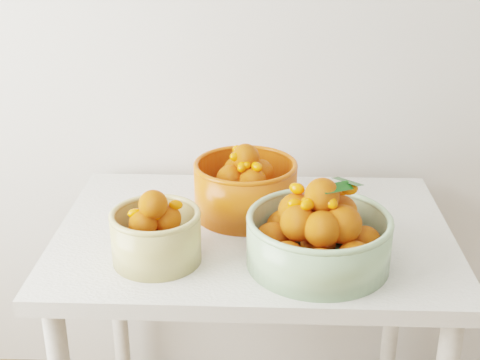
{
  "coord_description": "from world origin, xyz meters",
  "views": [
    {
      "loc": [
        -0.34,
        0.08,
        1.54
      ],
      "look_at": [
        -0.4,
        1.52,
        0.92
      ],
      "focal_mm": 50.0,
      "sensor_mm": 36.0,
      "label": 1
    }
  ],
  "objects_px": {
    "table": "(254,262)",
    "bowl_green": "(318,235)",
    "bowl_orange": "(246,187)",
    "bowl_cream": "(156,234)"
  },
  "relations": [
    {
      "from": "table",
      "to": "bowl_green",
      "type": "bearing_deg",
      "value": -47.96
    },
    {
      "from": "bowl_green",
      "to": "bowl_orange",
      "type": "xyz_separation_m",
      "value": [
        -0.17,
        0.26,
        0.0
      ]
    },
    {
      "from": "table",
      "to": "bowl_cream",
      "type": "relative_size",
      "value": 4.17
    },
    {
      "from": "table",
      "to": "bowl_orange",
      "type": "relative_size",
      "value": 3.4
    },
    {
      "from": "bowl_cream",
      "to": "bowl_orange",
      "type": "bearing_deg",
      "value": 51.96
    },
    {
      "from": "bowl_green",
      "to": "bowl_orange",
      "type": "bearing_deg",
      "value": 123.98
    },
    {
      "from": "bowl_green",
      "to": "bowl_cream",
      "type": "bearing_deg",
      "value": 179.77
    },
    {
      "from": "table",
      "to": "bowl_green",
      "type": "distance_m",
      "value": 0.28
    },
    {
      "from": "bowl_cream",
      "to": "bowl_orange",
      "type": "xyz_separation_m",
      "value": [
        0.2,
        0.25,
        0.01
      ]
    },
    {
      "from": "bowl_cream",
      "to": "bowl_orange",
      "type": "relative_size",
      "value": 0.82
    }
  ]
}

